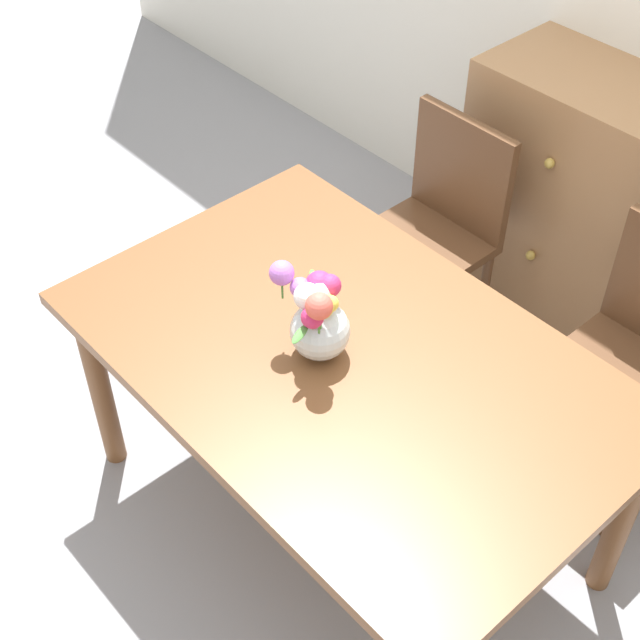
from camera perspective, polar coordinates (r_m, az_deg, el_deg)
ground_plane at (r=3.03m, az=1.43°, el=-12.09°), size 12.00×12.00×0.00m
dining_table at (r=2.51m, az=1.69°, el=-3.59°), size 1.55×1.00×0.75m
chair_left at (r=3.28m, az=7.32°, el=6.07°), size 0.42×0.42×0.90m
flower_vase at (r=2.36m, az=-0.15°, el=0.26°), size 0.23×0.21×0.27m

